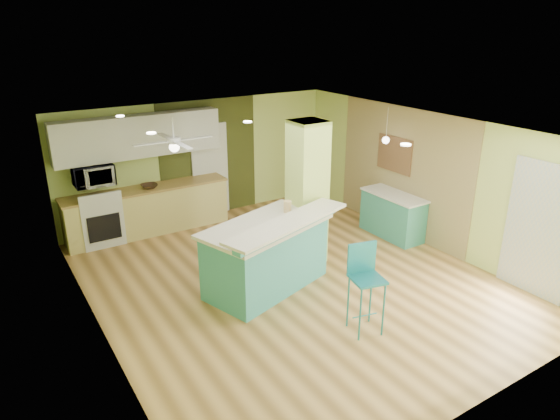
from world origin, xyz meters
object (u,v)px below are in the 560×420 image
object	(u,v)px
side_counter	(392,215)
bar_stool	(365,274)
fruit_bowl	(149,186)
peninsula	(267,254)
canister	(288,207)

from	to	relation	value
side_counter	bar_stool	bearing A→B (deg)	-141.07
bar_stool	fruit_bowl	distance (m)	4.99
bar_stool	peninsula	bearing A→B (deg)	120.01
peninsula	fruit_bowl	xyz separation A→B (m)	(-0.81, 3.13, 0.40)
fruit_bowl	canister	distance (m)	3.18
bar_stool	fruit_bowl	bearing A→B (deg)	118.28
side_counter	canister	distance (m)	2.70
fruit_bowl	canister	size ratio (longest dim) A/B	1.64
bar_stool	canister	distance (m)	1.98
fruit_bowl	canister	xyz separation A→B (m)	(1.36, -2.86, 0.20)
canister	fruit_bowl	bearing A→B (deg)	115.44
fruit_bowl	peninsula	bearing A→B (deg)	-75.52
bar_stool	side_counter	xyz separation A→B (m)	(2.62, 2.12, -0.41)
side_counter	peninsula	bearing A→B (deg)	-172.07
peninsula	canister	world-z (taller)	canister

